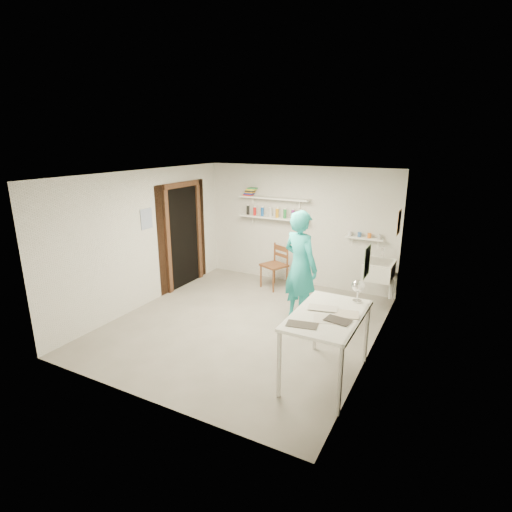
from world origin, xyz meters
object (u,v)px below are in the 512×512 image
at_px(desk_lamp, 358,286).
at_px(work_table, 326,346).
at_px(wall_clock, 300,245).
at_px(man, 300,267).
at_px(belfast_sink, 379,270).
at_px(wooden_chair, 274,265).

bearing_deg(desk_lamp, work_table, -112.42).
bearing_deg(wall_clock, desk_lamp, -18.64).
bearing_deg(work_table, wall_clock, 121.75).
height_order(man, wall_clock, man).
relative_size(belfast_sink, wall_clock, 1.81).
xyz_separation_m(wall_clock, desk_lamp, (1.23, -1.11, -0.13)).
height_order(belfast_sink, work_table, work_table).
xyz_separation_m(belfast_sink, work_table, (-0.11, -2.56, -0.26)).
distance_m(man, wooden_chair, 1.59).
relative_size(belfast_sink, man, 0.33).
xyz_separation_m(belfast_sink, wooden_chair, (-2.04, 0.02, -0.23)).
distance_m(wooden_chair, work_table, 3.22).
bearing_deg(man, work_table, 146.21).
bearing_deg(man, wall_clock, -43.22).
bearing_deg(wall_clock, wooden_chair, 157.37).
xyz_separation_m(work_table, desk_lamp, (0.22, 0.53, 0.66)).
distance_m(man, desk_lamp, 1.47).
xyz_separation_m(belfast_sink, desk_lamp, (0.11, -2.04, 0.40)).
relative_size(wooden_chair, work_table, 0.72).
bearing_deg(desk_lamp, wooden_chair, 136.20).
bearing_deg(wall_clock, belfast_sink, 62.98).
xyz_separation_m(wall_clock, wooden_chair, (-0.91, 0.95, -0.75)).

